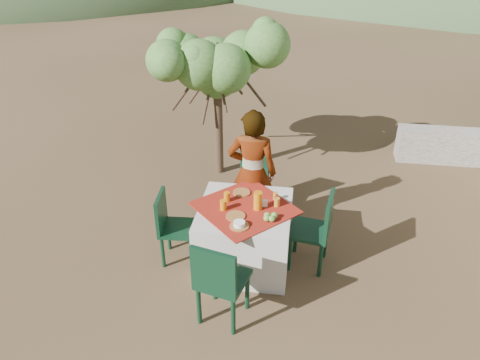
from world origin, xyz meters
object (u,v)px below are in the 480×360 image
chair_near (219,280)px  chair_right (317,228)px  juice_pitcher (258,201)px  chair_left (172,224)px  person (252,173)px  shrub_tree (222,70)px  table (245,235)px  chair_far (251,180)px

chair_near → chair_right: size_ratio=1.04×
chair_near → chair_right: chair_near is taller
chair_near → juice_pitcher: bearing=-91.3°
chair_left → person: person is taller
person → chair_left: bearing=41.9°
chair_near → chair_right: 1.37m
person → shrub_tree: shrub_tree is taller
chair_left → chair_right: 1.65m
table → chair_far: (-0.06, 1.06, 0.11)m
person → shrub_tree: 1.80m
chair_far → shrub_tree: shrub_tree is taller
chair_right → juice_pitcher: size_ratio=4.49×
chair_far → juice_pitcher: juice_pitcher is taller
chair_far → juice_pitcher: bearing=-61.6°
chair_far → person: person is taller
chair_far → chair_near: (-0.05, -2.02, 0.06)m
person → chair_near: bearing=86.7°
chair_near → chair_right: (0.92, 1.01, -0.02)m
chair_left → person: (0.84, 0.73, 0.33)m
person → shrub_tree: (-0.62, 1.48, 0.81)m
chair_near → shrub_tree: (-0.51, 3.11, 1.08)m
chair_left → chair_right: (1.64, 0.12, 0.04)m
table → chair_near: 0.98m
chair_right → juice_pitcher: (-0.66, -0.07, 0.34)m
table → person: bearing=90.1°
person → juice_pitcher: 0.69m
table → person: (-0.00, 0.66, 0.44)m
table → chair_far: chair_far is taller
chair_far → person: size_ratio=0.53×
chair_far → juice_pitcher: (0.21, -1.07, 0.38)m
chair_far → chair_left: size_ratio=1.00×
chair_left → shrub_tree: size_ratio=0.43×
chair_far → chair_left: bearing=-106.9°
chair_right → person: bearing=-117.8°
chair_right → table: bearing=-76.9°
juice_pitcher → shrub_tree: bearing=109.6°
chair_left → shrub_tree: (0.21, 2.22, 1.14)m
table → shrub_tree: shrub_tree is taller
shrub_tree → person: bearing=-67.3°
chair_left → person: size_ratio=0.53×
table → chair_right: (0.81, 0.05, 0.15)m
chair_near → shrub_tree: shrub_tree is taller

